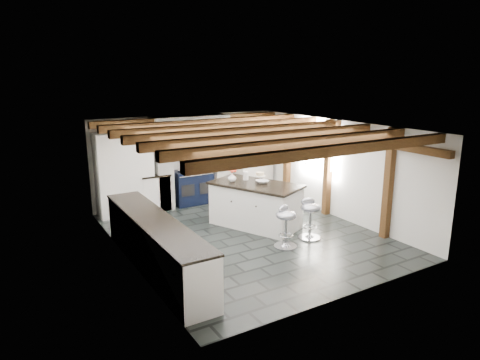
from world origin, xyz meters
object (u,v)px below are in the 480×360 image
range_cooker (192,186)px  bar_stool_near (310,214)px  kitchen_island (255,204)px  bar_stool_far (286,222)px

range_cooker → bar_stool_near: 3.67m
kitchen_island → bar_stool_far: 1.35m
range_cooker → kitchen_island: kitchen_island is taller
bar_stool_near → bar_stool_far: (-0.71, -0.11, -0.01)m
kitchen_island → bar_stool_far: kitchen_island is taller
bar_stool_near → range_cooker: bearing=130.2°
range_cooker → kitchen_island: 2.35m
bar_stool_near → bar_stool_far: bar_stool_near is taller
kitchen_island → bar_stool_near: kitchen_island is taller
range_cooker → kitchen_island: bearing=-78.1°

